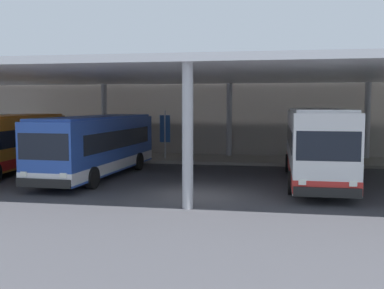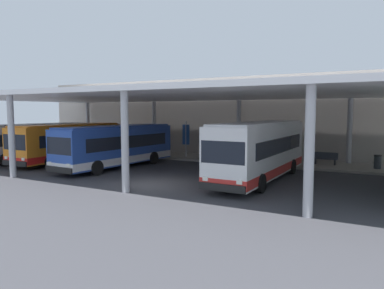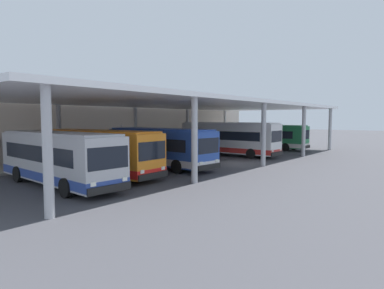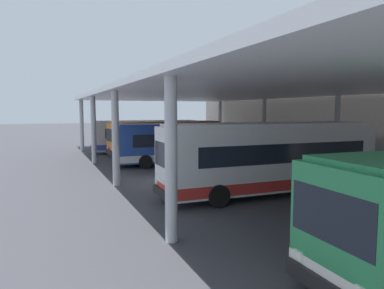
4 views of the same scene
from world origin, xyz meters
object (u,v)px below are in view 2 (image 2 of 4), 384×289
Objects in this scene: bus_second_bay at (69,142)px; trash_bin at (378,162)px; bus_far_bay at (260,150)px; bus_middle_bay at (117,146)px; bus_nearest_bay at (32,141)px; bench_waiting at (325,158)px; banner_sign at (186,137)px.

bus_second_bay is 10.84× the size of trash_bin.
bus_far_bay is at bearing -131.07° from trash_bin.
bus_middle_bay is at bearing -177.96° from bus_far_bay.
bus_nearest_bay is 24.27m from bench_waiting.
bus_second_bay is 5.57m from bus_middle_bay.
bus_middle_bay is at bearing -156.35° from trash_bin.
bench_waiting is (19.26, 7.53, -0.99)m from bus_second_bay.
bench_waiting is at bearing 21.36° from bus_second_bay.
bus_far_bay is at bearing 2.57° from bus_nearest_bay.
bus_nearest_bay is 3.32× the size of banner_sign.
bus_middle_bay is at bearing -149.70° from bench_waiting.
bus_far_bay reaches higher than bench_waiting.
bus_far_bay is 3.55× the size of banner_sign.
trash_bin is at bearing -7.01° from bench_waiting.
bench_waiting is (22.71, 8.52, -0.99)m from bus_nearest_bay.
banner_sign is at bearing -178.37° from trash_bin.
trash_bin is at bearing 17.08° from bus_nearest_bay.
bus_nearest_bay is 5.90× the size of bench_waiting.
bus_second_bay is at bearing -138.25° from banner_sign.
bus_far_bay reaches higher than bus_nearest_bay.
trash_bin is (3.58, -0.44, 0.01)m from bench_waiting.
bus_second_bay is 16.58m from bus_far_bay.
bus_far_bay reaches higher than banner_sign.
bus_middle_bay is 11.05m from bus_far_bay.
bench_waiting is at bearing 172.99° from trash_bin.
bench_waiting is (2.68, 7.62, -1.18)m from bus_far_bay.
bus_nearest_bay is 0.94× the size of bus_far_bay.
banner_sign is (7.46, 6.65, 0.32)m from bus_second_bay.
bus_nearest_bay is at bearing -177.43° from bus_far_bay.
bench_waiting is 3.61m from trash_bin.
bench_waiting is 0.56× the size of banner_sign.
banner_sign is at bearing 41.75° from bus_second_bay.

